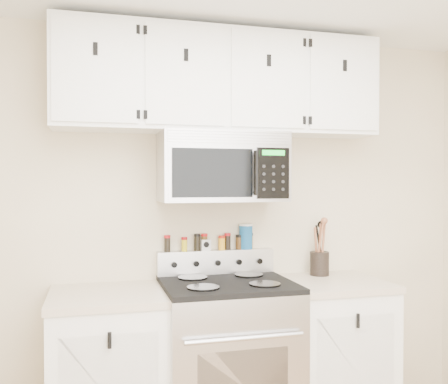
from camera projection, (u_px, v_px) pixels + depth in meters
name	position (u px, v px, depth m)	size (l,w,h in m)	color
back_wall	(215.00, 226.00, 3.24)	(3.50, 0.01, 2.50)	tan
range	(227.00, 359.00, 2.95)	(0.76, 0.65, 1.10)	#B7B7BA
base_cabinet_left	(108.00, 374.00, 2.79)	(0.64, 0.62, 0.92)	white
base_cabinet_right	(332.00, 352.00, 3.15)	(0.64, 0.62, 0.92)	white
microwave	(222.00, 167.00, 3.05)	(0.76, 0.44, 0.42)	#9E9EA3
upper_cabinets	(221.00, 83.00, 3.07)	(2.00, 0.35, 0.62)	white
utensil_crock	(320.00, 261.00, 3.30)	(0.12, 0.12, 0.36)	black
kitchen_timer	(205.00, 245.00, 3.19)	(0.06, 0.05, 0.07)	silver
salt_canister	(246.00, 236.00, 3.26)	(0.09, 0.09, 0.16)	#145490
spice_jar_0	(167.00, 243.00, 3.13)	(0.04, 0.04, 0.10)	black
spice_jar_1	(184.00, 244.00, 3.16)	(0.04, 0.04, 0.09)	gold
spice_jar_2	(197.00, 242.00, 3.18)	(0.04, 0.04, 0.11)	black
spice_jar_3	(204.00, 242.00, 3.19)	(0.04, 0.04, 0.11)	#422E0F
spice_jar_4	(222.00, 243.00, 3.22)	(0.05, 0.05, 0.09)	orange
spice_jar_5	(228.00, 241.00, 3.23)	(0.04, 0.04, 0.11)	black
spice_jar_6	(239.00, 242.00, 3.25)	(0.04, 0.04, 0.09)	#442A10
spice_jar_7	(250.00, 241.00, 3.27)	(0.04, 0.04, 0.10)	#C58117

